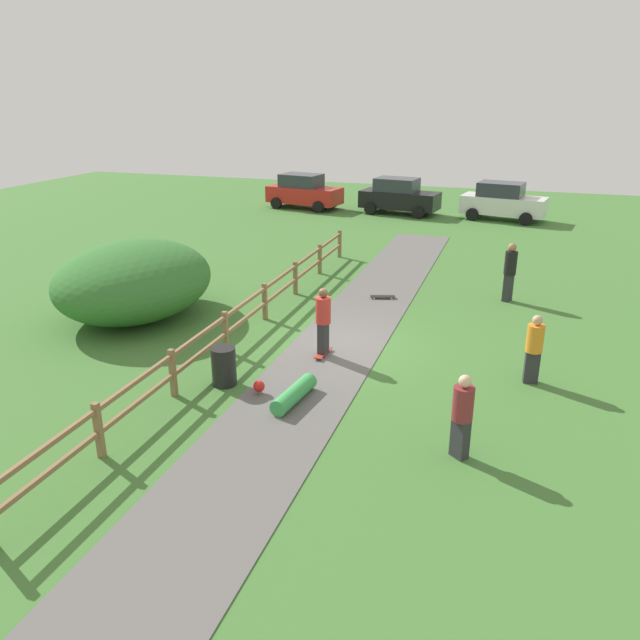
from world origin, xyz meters
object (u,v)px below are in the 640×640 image
Objects in this scene: trash_bin at (224,366)px; bystander_maroon at (462,413)px; parked_car_white at (503,201)px; parked_car_red at (304,191)px; bystander_orange at (534,346)px; skater_riding at (323,319)px; skater_fallen at (291,393)px; parked_car_black at (399,196)px; skateboard_loose at (383,296)px; bystander_black at (510,269)px; bush_large at (134,280)px.

trash_bin is 5.63m from bystander_maroon.
parked_car_white is 10.93m from parked_car_red.
parked_car_red is at bearing -180.00° from parked_car_white.
bystander_orange reaches higher than trash_bin.
skater_riding is 1.15× the size of skater_fallen.
parked_car_black is (-5.87, 23.45, 0.06)m from bystander_maroon.
skateboard_loose is at bearing -61.73° from parked_car_red.
parked_car_white reaches higher than skateboard_loose.
skater_fallen is at bearing -10.69° from trash_bin.
bush_large is at bearing -154.61° from bystander_black.
bystander_black is 13.82m from parked_car_white.
parked_car_white is (3.26, 22.40, 0.76)m from skater_fallen.
parked_car_black is (-7.08, 19.77, 0.06)m from bystander_orange.
parked_car_white is (2.95, 14.84, 0.87)m from skateboard_loose.
skateboard_loose is 0.50× the size of bystander_maroon.
bystander_maroon reaches higher than trash_bin.
bystander_black is 18.15m from parked_car_red.
bystander_maroon reaches higher than bystander_orange.
bystander_orange is at bearing -47.08° from skateboard_loose.
parked_car_red is at bearing 115.84° from bystander_maroon.
parked_car_black is (5.49, -0.00, 0.00)m from parked_car_red.
bystander_maroon is (9.96, -4.72, -0.22)m from bush_large.
parked_car_white is at bearing 0.00° from parked_car_red.
parked_car_white is at bearing 91.04° from bystander_maroon.
bystander_orange is 0.37× the size of parked_car_black.
skateboard_loose is 0.19× the size of parked_car_red.
skater_fallen is at bearing -151.82° from bystander_orange.
parked_car_red is (-1.39, 18.73, -0.16)m from bush_large.
skater_fallen is 22.65m from parked_car_white.
parked_car_red is at bearing 122.44° from bystander_orange.
parked_car_black reaches higher than bystander_maroon.
parked_car_black is at bearing 114.61° from bystander_black.
skater_riding is 5.25m from bystander_maroon.
bystander_black is (4.13, 8.61, 0.85)m from skater_fallen.
trash_bin is 0.55× the size of bystander_maroon.
skateboard_loose is at bearing 85.24° from skater_riding.
skater_fallen is at bearing -71.09° from parked_car_red.
skateboard_loose is at bearing 30.55° from bush_large.
skater_fallen is 0.94× the size of bystander_maroon.
parked_car_white is (-0.42, 23.45, 0.06)m from bystander_maroon.
skater_riding is (6.17, -1.10, -0.11)m from bush_large.
skateboard_loose is at bearing 87.66° from skater_fallen.
parked_car_red is at bearing 108.91° from skater_fallen.
skater_riding is at bearing 136.28° from bystander_maroon.
bystander_maroon is (-1.21, -3.68, 0.00)m from bystander_orange.
trash_bin is at bearing 169.31° from skater_fallen.
skater_riding is at bearing -179.42° from bystander_orange.
parked_car_white is 5.44m from parked_car_black.
parked_car_red is at bearing 179.99° from parked_car_black.
bystander_black is (-0.77, 5.99, 0.15)m from bystander_orange.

